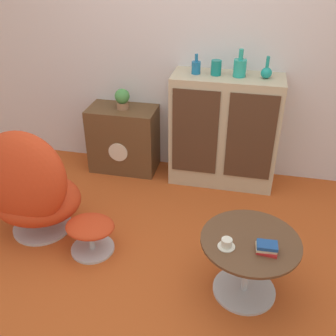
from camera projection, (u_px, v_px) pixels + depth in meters
ground_plane at (161, 267)px, 2.83m from camera, size 12.00×12.00×0.00m
wall_back at (200, 36)px, 3.44m from camera, size 6.40×0.06×2.60m
sideboard at (224, 131)px, 3.59m from camera, size 0.96×0.41×1.03m
tv_console at (124, 139)px, 3.88m from camera, size 0.65×0.38×0.65m
egg_chair at (30, 189)px, 2.95m from camera, size 0.70×0.64×0.93m
ottoman at (91, 231)px, 2.90m from camera, size 0.37×0.33×0.27m
coffee_table at (248, 259)px, 2.50m from camera, size 0.62×0.62×0.45m
vase_leftmost at (196, 67)px, 3.35m from camera, size 0.08×0.08×0.17m
vase_inner_left at (216, 68)px, 3.32m from camera, size 0.09×0.09×0.13m
vase_inner_right at (240, 67)px, 3.27m from camera, size 0.11×0.11×0.23m
vase_rightmost at (266, 72)px, 3.25m from camera, size 0.09×0.09×0.18m
potted_plant at (122, 98)px, 3.67m from camera, size 0.14×0.14×0.19m
teacup at (227, 244)px, 2.35m from camera, size 0.11×0.11×0.06m
book_stack at (267, 248)px, 2.31m from camera, size 0.13×0.10×0.06m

